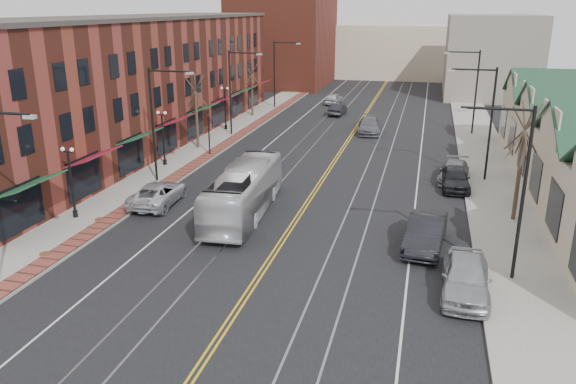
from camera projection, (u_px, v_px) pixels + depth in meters
The scene contains 31 objects.
ground at pixel (234, 314), 23.20m from camera, with size 160.00×160.00×0.00m, color black.
sidewalk_left at pixel (175, 166), 44.36m from camera, with size 4.00×120.00×0.15m, color gray.
sidewalk_right at pixel (494, 189), 38.81m from camera, with size 4.00×120.00×0.15m, color gray.
building_left at pixel (133, 83), 50.71m from camera, with size 10.00×50.00×11.00m, color maroon.
backdrop_left at pixel (284, 40), 89.12m from camera, with size 14.00×18.00×14.00m, color maroon.
backdrop_mid at pixel (392, 51), 100.02m from camera, with size 22.00×14.00×9.00m, color beige.
backdrop_right at pixel (491, 56), 77.82m from camera, with size 12.00×16.00×11.00m, color slate.
streetlight_l_1 at pixel (158, 114), 38.90m from camera, with size 3.33×0.25×8.00m.
streetlight_l_2 at pixel (234, 84), 53.62m from camera, with size 3.33×0.25×8.00m.
streetlight_l_3 at pixel (278, 67), 68.35m from camera, with size 3.33×0.25×8.00m.
streetlight_r_0 at pixel (515, 176), 24.58m from camera, with size 3.33×0.25×8.00m.
streetlight_r_1 at pixel (485, 112), 39.31m from camera, with size 3.33×0.25×8.00m.
streetlight_r_2 at pixel (472, 83), 54.04m from camera, with size 3.33×0.25×8.00m.
lamppost_l_1 at pixel (72, 184), 32.83m from camera, with size 0.84×0.28×4.27m.
lamppost_l_2 at pixel (163, 139), 43.87m from camera, with size 0.84×0.28×4.27m.
lamppost_l_3 at pixel (225, 109), 56.76m from camera, with size 0.84×0.28×4.27m.
tree_left_near at pixel (196, 110), 48.91m from camera, with size 1.78×1.37×6.48m.
tree_left_far at pixel (252, 88), 63.72m from camera, with size 1.66×1.28×6.02m.
tree_right_mid at pixel (521, 160), 32.01m from camera, with size 1.90×1.46×6.93m.
manhole_mid at pixel (45, 254), 28.50m from camera, with size 0.60×0.60×0.02m, color #592D19.
manhole_far at pixel (100, 219), 33.10m from camera, with size 0.60×0.60×0.02m, color #592D19.
traffic_signal at pixel (209, 129), 47.00m from camera, with size 0.18×0.15×3.80m.
transit_bus at pixel (244, 192), 33.77m from camera, with size 2.52×10.76×3.00m, color silver.
parked_suv at pixel (158, 194), 35.80m from camera, with size 2.44×5.30×1.47m, color silver.
parked_car_a at pixel (466, 277), 24.50m from camera, with size 2.04×5.06×1.72m, color #A3A5AA.
parked_car_b at pixel (426, 233), 29.30m from camera, with size 1.82×5.21×1.72m, color black.
parked_car_c at pixel (454, 172), 40.70m from camera, with size 1.94×4.78×1.39m, color slate.
parked_car_d at pixel (455, 178), 38.86m from camera, with size 1.85×4.61×1.57m, color black.
distant_car_left at pixel (338, 109), 65.37m from camera, with size 1.45×4.15×1.37m, color black.
distant_car_right at pixel (369, 125), 56.07m from camera, with size 2.17×5.33×1.55m, color #5D5E64.
distant_car_far at pixel (334, 99), 72.62m from camera, with size 1.71×4.25×1.45m, color #B7B8BF.
Camera 1 is at (7.13, -19.26, 12.11)m, focal length 35.00 mm.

